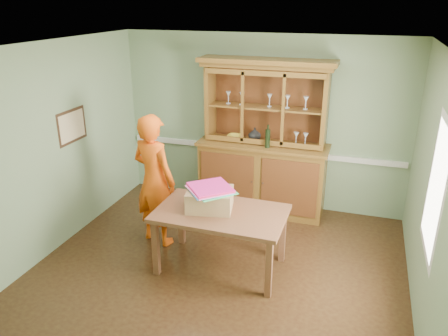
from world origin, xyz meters
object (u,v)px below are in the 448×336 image
(dining_table, at_px, (221,218))
(person, at_px, (154,180))
(china_hutch, at_px, (263,160))
(cardboard_box, at_px, (210,199))

(dining_table, height_order, person, person)
(china_hutch, xyz_separation_m, dining_table, (-0.09, -1.77, -0.14))
(dining_table, distance_m, person, 1.13)
(dining_table, distance_m, cardboard_box, 0.26)
(cardboard_box, bearing_deg, person, 160.39)
(dining_table, height_order, cardboard_box, cardboard_box)
(dining_table, xyz_separation_m, cardboard_box, (-0.15, 0.03, 0.22))
(person, bearing_deg, dining_table, 177.66)
(person, bearing_deg, china_hutch, -112.70)
(china_hutch, bearing_deg, cardboard_box, -97.88)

